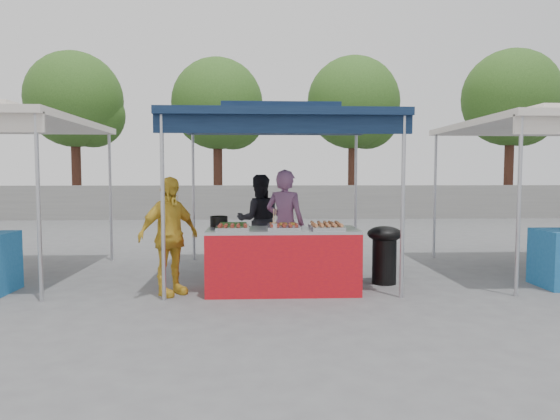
{
  "coord_description": "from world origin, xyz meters",
  "views": [
    {
      "loc": [
        -0.34,
        -6.69,
        1.56
      ],
      "look_at": [
        0.0,
        0.6,
        1.05
      ],
      "focal_mm": 32.0,
      "sensor_mm": 36.0,
      "label": 1
    }
  ],
  "objects_px": {
    "wok_burner": "(384,249)",
    "helper_man": "(259,220)",
    "vendor_table": "(282,260)",
    "vendor_woman": "(285,225)",
    "customer_person": "(169,236)",
    "cooking_pot": "(219,221)"
  },
  "relations": [
    {
      "from": "vendor_table",
      "to": "helper_man",
      "type": "xyz_separation_m",
      "value": [
        -0.31,
        1.98,
        0.36
      ]
    },
    {
      "from": "wok_burner",
      "to": "vendor_woman",
      "type": "relative_size",
      "value": 0.51
    },
    {
      "from": "vendor_woman",
      "to": "helper_man",
      "type": "distance_m",
      "value": 1.24
    },
    {
      "from": "vendor_woman",
      "to": "helper_man",
      "type": "relative_size",
      "value": 1.05
    },
    {
      "from": "vendor_woman",
      "to": "helper_man",
      "type": "bearing_deg",
      "value": -46.95
    },
    {
      "from": "vendor_table",
      "to": "helper_man",
      "type": "distance_m",
      "value": 2.03
    },
    {
      "from": "vendor_table",
      "to": "helper_man",
      "type": "height_order",
      "value": "helper_man"
    },
    {
      "from": "vendor_table",
      "to": "wok_burner",
      "type": "xyz_separation_m",
      "value": [
        1.49,
        0.43,
        0.07
      ]
    },
    {
      "from": "cooking_pot",
      "to": "customer_person",
      "type": "xyz_separation_m",
      "value": [
        -0.61,
        -0.45,
        -0.15
      ]
    },
    {
      "from": "vendor_table",
      "to": "vendor_woman",
      "type": "distance_m",
      "value": 0.89
    },
    {
      "from": "cooking_pot",
      "to": "helper_man",
      "type": "relative_size",
      "value": 0.15
    },
    {
      "from": "vendor_woman",
      "to": "customer_person",
      "type": "bearing_deg",
      "value": 55.03
    },
    {
      "from": "wok_burner",
      "to": "customer_person",
      "type": "height_order",
      "value": "customer_person"
    },
    {
      "from": "vendor_woman",
      "to": "helper_man",
      "type": "xyz_separation_m",
      "value": [
        -0.39,
        1.18,
        -0.04
      ]
    },
    {
      "from": "cooking_pot",
      "to": "vendor_woman",
      "type": "height_order",
      "value": "vendor_woman"
    },
    {
      "from": "vendor_table",
      "to": "customer_person",
      "type": "bearing_deg",
      "value": -175.8
    },
    {
      "from": "cooking_pot",
      "to": "vendor_woman",
      "type": "relative_size",
      "value": 0.15
    },
    {
      "from": "vendor_table",
      "to": "helper_man",
      "type": "bearing_deg",
      "value": 98.78
    },
    {
      "from": "wok_burner",
      "to": "vendor_table",
      "type": "bearing_deg",
      "value": -148.6
    },
    {
      "from": "cooking_pot",
      "to": "customer_person",
      "type": "distance_m",
      "value": 0.78
    },
    {
      "from": "wok_burner",
      "to": "helper_man",
      "type": "height_order",
      "value": "helper_man"
    },
    {
      "from": "vendor_woman",
      "to": "cooking_pot",
      "type": "bearing_deg",
      "value": 50.6
    }
  ]
}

